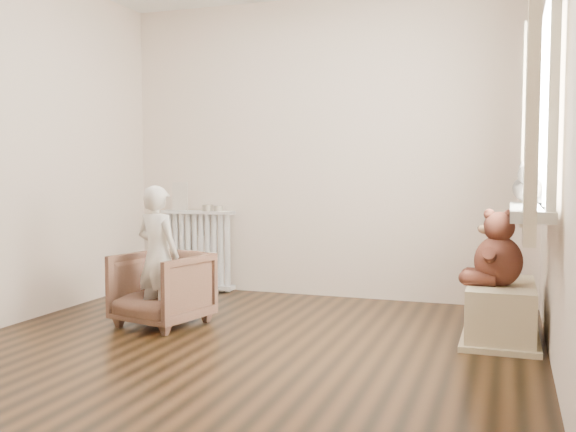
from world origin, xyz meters
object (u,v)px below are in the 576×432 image
(teddy_bear, at_px, (499,239))
(plush_cat, at_px, (527,187))
(child, at_px, (158,255))
(armchair, at_px, (162,289))
(toy_bench, at_px, (501,309))
(toy_vanity, at_px, (202,261))
(radiator, at_px, (198,248))

(teddy_bear, height_order, plush_cat, plush_cat)
(child, xyz_separation_m, plush_cat, (2.44, 0.38, 0.49))
(armchair, relative_size, child, 0.59)
(armchair, distance_m, teddy_bear, 2.33)
(toy_bench, bearing_deg, plush_cat, -25.38)
(toy_vanity, xyz_separation_m, child, (0.33, -1.33, 0.24))
(plush_cat, bearing_deg, toy_bench, 140.96)
(radiator, relative_size, armchair, 1.28)
(radiator, height_order, plush_cat, plush_cat)
(child, bearing_deg, plush_cat, -158.40)
(teddy_bear, bearing_deg, radiator, 161.73)
(toy_bench, height_order, teddy_bear, teddy_bear)
(child, bearing_deg, teddy_bear, -158.01)
(toy_vanity, bearing_deg, radiator, 150.83)
(toy_vanity, height_order, plush_cat, plush_cat)
(toy_vanity, relative_size, teddy_bear, 1.03)
(toy_bench, xyz_separation_m, teddy_bear, (-0.02, -0.08, 0.47))
(toy_bench, bearing_deg, radiator, 161.15)
(armchair, bearing_deg, plush_cat, 20.45)
(plush_cat, bearing_deg, radiator, 147.15)
(armchair, height_order, plush_cat, plush_cat)
(child, height_order, toy_bench, child)
(armchair, distance_m, toy_bench, 2.33)
(toy_vanity, relative_size, plush_cat, 1.70)
(radiator, height_order, toy_bench, radiator)
(armchair, bearing_deg, radiator, 119.06)
(radiator, distance_m, toy_bench, 2.83)
(armchair, height_order, teddy_bear, teddy_bear)
(child, bearing_deg, radiator, -61.51)
(toy_vanity, height_order, child, child)
(armchair, bearing_deg, toy_vanity, 117.18)
(armchair, height_order, toy_bench, armchair)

